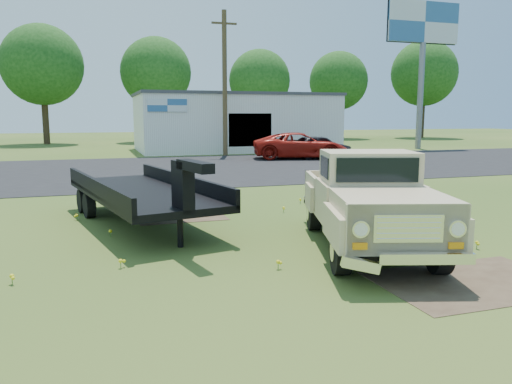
% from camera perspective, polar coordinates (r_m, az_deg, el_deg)
% --- Properties ---
extents(ground, '(140.00, 140.00, 0.00)m').
position_cam_1_polar(ground, '(10.27, 5.90, -5.85)').
color(ground, '#2E4B18').
rests_on(ground, ground).
extents(asphalt_lot, '(90.00, 14.00, 0.02)m').
position_cam_1_polar(asphalt_lot, '(24.55, -8.45, 2.64)').
color(asphalt_lot, black).
rests_on(asphalt_lot, ground).
extents(dirt_patch_a, '(3.00, 2.00, 0.01)m').
position_cam_1_polar(dirt_patch_a, '(8.64, 23.58, -9.41)').
color(dirt_patch_a, '#453225').
rests_on(dirt_patch_a, ground).
extents(dirt_patch_b, '(2.20, 1.60, 0.01)m').
position_cam_1_polar(dirt_patch_b, '(13.00, -8.57, -2.79)').
color(dirt_patch_b, '#453225').
rests_on(dirt_patch_b, ground).
extents(commercial_building, '(14.20, 8.20, 4.15)m').
position_cam_1_polar(commercial_building, '(37.45, -2.50, 8.04)').
color(commercial_building, silver).
rests_on(commercial_building, ground).
extents(billboard, '(6.10, 0.45, 11.05)m').
position_cam_1_polar(billboard, '(41.36, 18.55, 16.62)').
color(billboard, slate).
rests_on(billboard, ground).
extents(utility_pole_mid, '(1.60, 0.30, 9.00)m').
position_cam_1_polar(utility_pole_mid, '(32.17, -3.60, 12.36)').
color(utility_pole_mid, '#473621').
rests_on(utility_pole_mid, ground).
extents(treeline_c, '(7.04, 7.04, 10.47)m').
position_cam_1_polar(treeline_c, '(48.93, -23.25, 13.19)').
color(treeline_c, '#372919').
rests_on(treeline_c, ground).
extents(treeline_d, '(6.72, 6.72, 10.00)m').
position_cam_1_polar(treeline_d, '(50.11, -11.36, 13.24)').
color(treeline_d, '#372919').
rests_on(treeline_d, ground).
extents(treeline_e, '(6.08, 6.08, 9.04)m').
position_cam_1_polar(treeline_e, '(50.80, 0.42, 12.62)').
color(treeline_e, '#372919').
rests_on(treeline_e, ground).
extents(treeline_f, '(6.40, 6.40, 9.52)m').
position_cam_1_polar(treeline_f, '(57.02, 9.40, 12.41)').
color(treeline_f, '#372919').
rests_on(treeline_f, ground).
extents(treeline_g, '(7.36, 7.36, 10.95)m').
position_cam_1_polar(treeline_g, '(61.08, 18.66, 12.72)').
color(treeline_g, '#372919').
rests_on(treeline_g, ground).
extents(vintage_pickup_truck, '(3.50, 5.64, 1.92)m').
position_cam_1_polar(vintage_pickup_truck, '(9.91, 12.63, -0.90)').
color(vintage_pickup_truck, '#D1BA8C').
rests_on(vintage_pickup_truck, ground).
extents(flatbed_trailer, '(3.48, 6.84, 1.78)m').
position_cam_1_polar(flatbed_trailer, '(12.17, -12.99, 0.54)').
color(flatbed_trailer, black).
rests_on(flatbed_trailer, ground).
extents(red_pickup, '(6.01, 3.83, 1.54)m').
position_cam_1_polar(red_pickup, '(29.88, 5.06, 5.27)').
color(red_pickup, maroon).
rests_on(red_pickup, ground).
extents(dark_sedan, '(4.20, 1.97, 1.39)m').
position_cam_1_polar(dark_sedan, '(30.36, 7.19, 5.15)').
color(dark_sedan, black).
rests_on(dark_sedan, ground).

